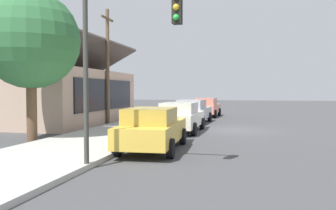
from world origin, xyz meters
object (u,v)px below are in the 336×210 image
car_mustard (153,128)px  fire_hydrant_red (151,123)px  shade_tree (31,40)px  traffic_light_main (121,43)px  car_ivory (181,117)px  car_silver (193,111)px  utility_pole_wooden (108,64)px  car_coral (207,107)px

car_mustard → fire_hydrant_red: car_mustard is taller
fire_hydrant_red → shade_tree: bearing=134.9°
shade_tree → traffic_light_main: size_ratio=1.25×
car_ivory → car_silver: 5.24m
car_ivory → fire_hydrant_red: size_ratio=6.60×
utility_pole_wooden → shade_tree: bearing=178.7°
car_silver → traffic_light_main: (-14.41, -0.35, 2.68)m
car_mustard → utility_pole_wooden: bearing=28.7°
traffic_light_main → fire_hydrant_red: bearing=10.9°
traffic_light_main → fire_hydrant_red: traffic_light_main is taller
car_mustard → shade_tree: shade_tree is taller
car_ivory → car_coral: 11.18m
car_ivory → car_mustard: bearing=-178.8°
shade_tree → traffic_light_main: 7.41m
utility_pole_wooden → fire_hydrant_red: (-3.79, -4.00, -3.43)m
car_mustard → fire_hydrant_red: bearing=13.8°
traffic_light_main → car_silver: bearing=1.4°
car_mustard → car_coral: bearing=-3.1°
car_coral → shade_tree: (-15.89, 5.78, 3.57)m
car_silver → traffic_light_main: traffic_light_main is taller
car_mustard → utility_pole_wooden: 11.05m
car_ivory → fire_hydrant_red: 1.63m
car_mustard → car_ivory: same height
shade_tree → utility_pole_wooden: size_ratio=0.87×
utility_pole_wooden → car_ivory: bearing=-120.6°
car_silver → shade_tree: 11.91m
car_mustard → car_ivory: 5.76m
car_silver → utility_pole_wooden: 6.47m
car_ivory → traffic_light_main: traffic_light_main is taller
car_mustard → shade_tree: bearing=76.6°
car_mustard → car_silver: size_ratio=1.09×
car_coral → fire_hydrant_red: car_coral is taller
car_silver → car_coral: bearing=0.6°
shade_tree → utility_pole_wooden: bearing=-1.3°
car_silver → car_coral: (5.94, -0.28, -0.00)m
car_mustard → traffic_light_main: size_ratio=0.96×
car_ivory → car_coral: bearing=0.1°
car_coral → fire_hydrant_red: size_ratio=6.19×
car_silver → traffic_light_main: bearing=-175.3°
car_coral → utility_pole_wooden: 10.19m
car_ivory → shade_tree: size_ratio=0.72×
car_silver → car_coral: same height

